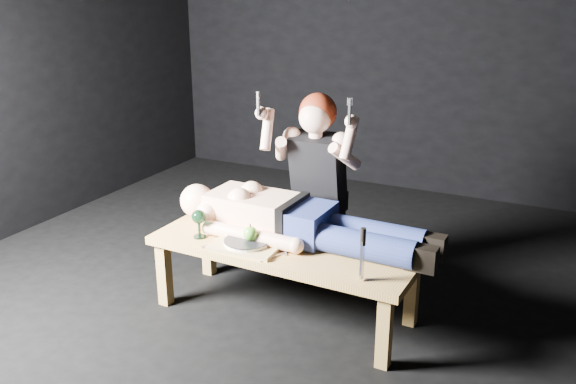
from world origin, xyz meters
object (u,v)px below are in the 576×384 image
object	(u,v)px
lying_man	(301,217)
goblet	(199,224)
serving_tray	(247,245)
table	(284,279)
kneeling_woman	(322,185)
carving_knife	(362,255)

from	to	relation	value
lying_man	goblet	xyz separation A→B (m)	(-0.54, -0.25, -0.05)
lying_man	serving_tray	bearing A→B (deg)	-130.04
table	kneeling_woman	size ratio (longest dim) A/B	1.21
lying_man	carving_knife	distance (m)	0.61
kneeling_woman	goblet	bearing A→B (deg)	-127.21
kneeling_woman	carving_knife	world-z (taller)	kneeling_woman
kneeling_woman	goblet	distance (m)	0.85
table	serving_tray	xyz separation A→B (m)	(-0.17, -0.13, 0.24)
table	lying_man	distance (m)	0.38
goblet	carving_knife	bearing A→B (deg)	-5.17
lying_man	goblet	world-z (taller)	lying_man
goblet	lying_man	bearing A→B (deg)	24.86
serving_tray	goblet	bearing A→B (deg)	-179.99
goblet	carving_knife	distance (m)	1.04
serving_tray	kneeling_woman	bearing A→B (deg)	76.48
lying_man	carving_knife	world-z (taller)	carving_knife
table	kneeling_woman	world-z (taller)	kneeling_woman
serving_tray	goblet	distance (m)	0.33
table	goblet	xyz separation A→B (m)	(-0.49, -0.13, 0.31)
serving_tray	table	bearing A→B (deg)	38.36
lying_man	carving_knife	xyz separation A→B (m)	(0.50, -0.34, 0.00)
lying_man	goblet	distance (m)	0.60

